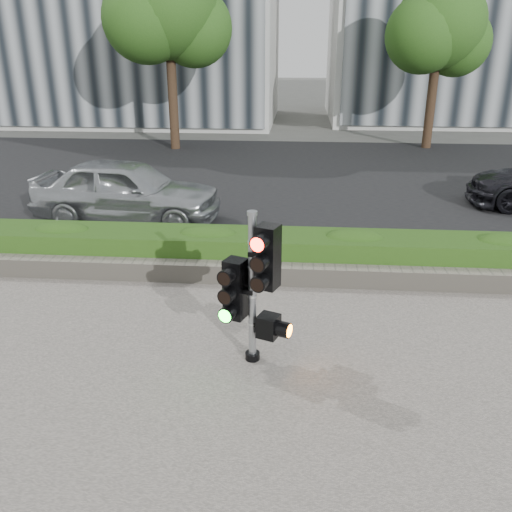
# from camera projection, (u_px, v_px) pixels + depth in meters

# --- Properties ---
(ground) EXTENTS (120.00, 120.00, 0.00)m
(ground) POSITION_uv_depth(u_px,v_px,m) (263.00, 339.00, 7.84)
(ground) COLOR #51514C
(ground) RESTS_ON ground
(sidewalk) EXTENTS (16.00, 11.00, 0.03)m
(sidewalk) POSITION_uv_depth(u_px,v_px,m) (246.00, 462.00, 5.52)
(sidewalk) COLOR #9E9389
(sidewalk) RESTS_ON ground
(road) EXTENTS (60.00, 13.00, 0.02)m
(road) POSITION_uv_depth(u_px,v_px,m) (285.00, 177.00, 17.09)
(road) COLOR black
(road) RESTS_ON ground
(curb) EXTENTS (60.00, 0.25, 0.12)m
(curb) POSITION_uv_depth(u_px,v_px,m) (274.00, 255.00, 10.73)
(curb) COLOR gray
(curb) RESTS_ON ground
(stone_wall) EXTENTS (12.00, 0.32, 0.34)m
(stone_wall) POSITION_uv_depth(u_px,v_px,m) (270.00, 274.00, 9.52)
(stone_wall) COLOR gray
(stone_wall) RESTS_ON sidewalk
(hedge) EXTENTS (12.00, 1.00, 0.68)m
(hedge) POSITION_uv_depth(u_px,v_px,m) (272.00, 251.00, 10.06)
(hedge) COLOR #447D26
(hedge) RESTS_ON sidewalk
(tree_left) EXTENTS (4.61, 4.03, 7.34)m
(tree_left) POSITION_uv_depth(u_px,v_px,m) (168.00, 11.00, 19.79)
(tree_left) COLOR black
(tree_left) RESTS_ON ground
(tree_right) EXTENTS (4.10, 3.58, 6.53)m
(tree_right) POSITION_uv_depth(u_px,v_px,m) (439.00, 27.00, 20.17)
(tree_right) COLOR black
(tree_right) RESTS_ON ground
(traffic_signal) EXTENTS (0.77, 0.65, 2.07)m
(traffic_signal) POSITION_uv_depth(u_px,v_px,m) (255.00, 281.00, 6.88)
(traffic_signal) COLOR black
(traffic_signal) RESTS_ON sidewalk
(car_silver) EXTENTS (4.50, 2.13, 1.49)m
(car_silver) POSITION_uv_depth(u_px,v_px,m) (127.00, 191.00, 12.62)
(car_silver) COLOR #A9ACB0
(car_silver) RESTS_ON road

